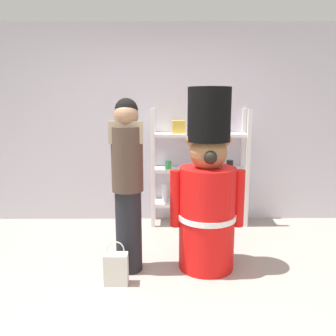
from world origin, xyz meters
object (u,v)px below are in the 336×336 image
(person_shopper, at_px, (128,181))
(shopping_bag, at_px, (116,268))
(merchandise_shelf, at_px, (199,167))
(teddy_bear_guard, at_px, (207,193))

(person_shopper, bearing_deg, shopping_bag, -108.10)
(merchandise_shelf, xyz_separation_m, shopping_bag, (-0.89, -1.59, -0.62))
(shopping_bag, bearing_deg, teddy_bear_guard, 21.24)
(merchandise_shelf, bearing_deg, shopping_bag, -119.23)
(shopping_bag, bearing_deg, person_shopper, 71.90)
(person_shopper, xyz_separation_m, shopping_bag, (-0.09, -0.28, -0.73))
(merchandise_shelf, bearing_deg, teddy_bear_guard, -92.19)
(teddy_bear_guard, xyz_separation_m, person_shopper, (-0.75, -0.05, 0.13))
(merchandise_shelf, bearing_deg, person_shopper, -121.31)
(merchandise_shelf, relative_size, teddy_bear_guard, 0.87)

